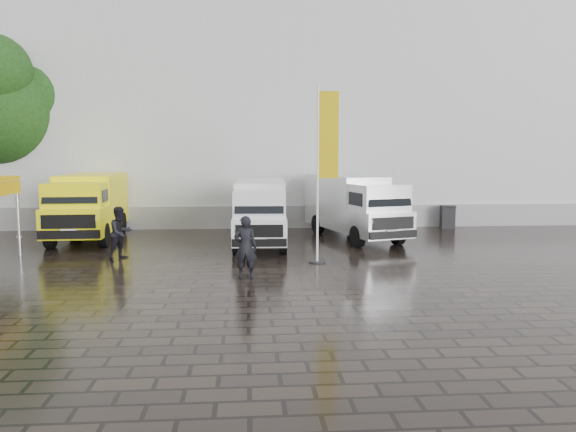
% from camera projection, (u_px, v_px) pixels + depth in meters
% --- Properties ---
extents(ground, '(120.00, 120.00, 0.00)m').
position_uv_depth(ground, '(294.00, 264.00, 17.18)').
color(ground, black).
rests_on(ground, ground).
extents(exhibition_hall, '(44.00, 16.00, 12.00)m').
position_uv_depth(exhibition_hall, '(305.00, 106.00, 32.47)').
color(exhibition_hall, silver).
rests_on(exhibition_hall, ground).
extents(hall_plinth, '(44.00, 0.15, 1.00)m').
position_uv_depth(hall_plinth, '(324.00, 216.00, 25.14)').
color(hall_plinth, gray).
rests_on(hall_plinth, ground).
extents(van_yellow, '(2.29, 5.51, 2.51)m').
position_uv_depth(van_yellow, '(88.00, 208.00, 21.58)').
color(van_yellow, '#FFF80D').
rests_on(van_yellow, ground).
extents(van_white, '(1.96, 5.42, 2.32)m').
position_uv_depth(van_white, '(260.00, 214.00, 20.44)').
color(van_white, white).
rests_on(van_white, ground).
extents(van_silver, '(3.41, 5.97, 2.45)m').
position_uv_depth(van_silver, '(355.00, 208.00, 21.90)').
color(van_silver, silver).
rests_on(van_silver, ground).
extents(flagpole, '(0.88, 0.50, 5.44)m').
position_uv_depth(flagpole, '(324.00, 163.00, 17.05)').
color(flagpole, black).
rests_on(flagpole, ground).
extents(wheelie_bin, '(0.70, 0.70, 1.02)m').
position_uv_depth(wheelie_bin, '(448.00, 217.00, 24.97)').
color(wheelie_bin, black).
rests_on(wheelie_bin, ground).
extents(person_front, '(0.66, 0.46, 1.72)m').
position_uv_depth(person_front, '(245.00, 247.00, 15.14)').
color(person_front, black).
rests_on(person_front, ground).
extents(person_tent, '(1.01, 1.03, 1.68)m').
position_uv_depth(person_tent, '(121.00, 233.00, 17.92)').
color(person_tent, black).
rests_on(person_tent, ground).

